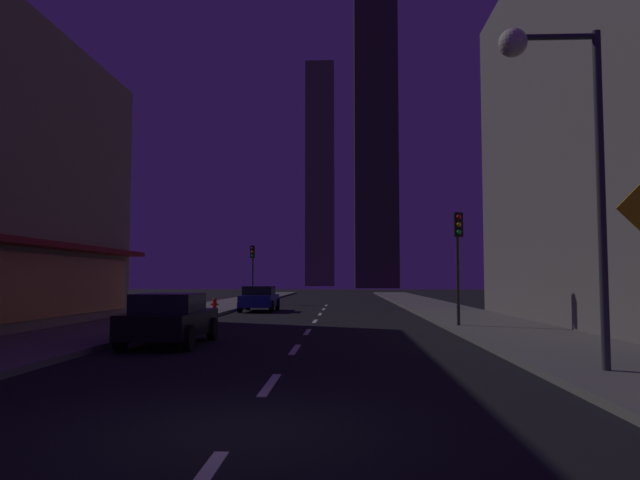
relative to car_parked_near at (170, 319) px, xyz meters
name	(u,v)px	position (x,y,z in m)	size (l,w,h in m)	color
ground_plane	(325,308)	(3.60, 22.69, -0.79)	(78.00, 136.00, 0.10)	black
sidewalk_right	(432,306)	(10.60, 22.69, -0.67)	(4.00, 76.00, 0.15)	#605E59
sidewalk_left	(220,306)	(-3.40, 22.69, -0.67)	(4.00, 76.00, 0.15)	#605E59
lane_marking_center	(312,326)	(3.60, 6.89, -0.73)	(0.16, 38.60, 0.01)	silver
skyscraper_distant_tall	(320,175)	(-1.68, 140.73, 28.87)	(7.45, 8.85, 59.22)	#5C5745
skyscraper_distant_mid	(376,101)	(11.36, 105.64, 38.06)	(8.85, 6.49, 77.60)	#3A372C
car_parked_near	(170,319)	(0.00, 0.00, 0.00)	(1.98, 4.24, 1.45)	black
car_parked_far	(259,298)	(0.00, 17.49, 0.00)	(1.98, 4.24, 1.45)	navy
fire_hydrant_far_left	(215,304)	(-2.30, 16.20, -0.29)	(0.42, 0.30, 0.65)	red
traffic_light_near_right	(458,243)	(9.10, 5.52, 2.45)	(0.32, 0.48, 4.20)	#2D2D2D
traffic_light_far_left	(253,261)	(-1.90, 27.02, 2.45)	(0.32, 0.48, 4.20)	#2D2D2D
street_lamp_right	(555,112)	(8.98, -5.18, 4.33)	(1.96, 0.56, 6.58)	#38383D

